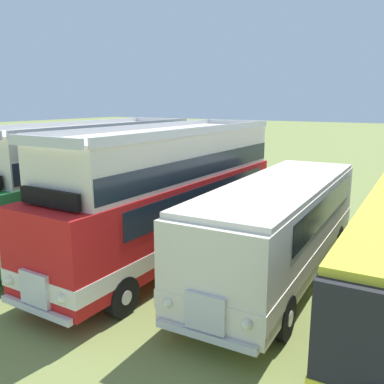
{
  "coord_description": "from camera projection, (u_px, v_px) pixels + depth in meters",
  "views": [
    {
      "loc": [
        -1.57,
        -11.51,
        5.28
      ],
      "look_at": [
        -9.02,
        0.89,
        2.14
      ],
      "focal_mm": 39.27,
      "sensor_mm": 36.0,
      "label": 1
    }
  ],
  "objects": [
    {
      "name": "bus_first_in_row",
      "position": [
        95.0,
        180.0,
        15.95
      ],
      "size": [
        2.78,
        10.45,
        4.52
      ],
      "color": "#237538",
      "rests_on": "ground"
    },
    {
      "name": "bus_second_in_row",
      "position": [
        171.0,
        191.0,
        13.89
      ],
      "size": [
        2.69,
        10.98,
        4.52
      ],
      "color": "red",
      "rests_on": "ground"
    },
    {
      "name": "bus_third_in_row",
      "position": [
        280.0,
        222.0,
        12.47
      ],
      "size": [
        2.86,
        9.79,
        2.99
      ],
      "color": "silver",
      "rests_on": "ground"
    }
  ]
}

